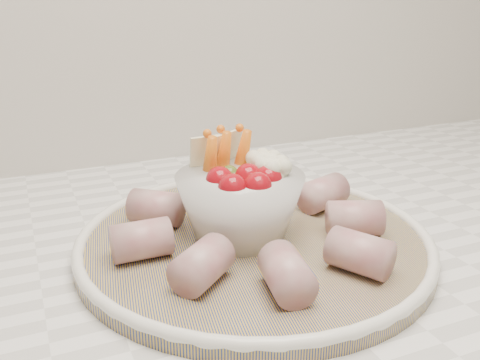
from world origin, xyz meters
name	(u,v)px	position (x,y,z in m)	size (l,w,h in m)	color
serving_platter	(254,240)	(-0.07, 1.41, 0.93)	(0.42, 0.42, 0.02)	navy
veggie_bowl	(241,201)	(-0.08, 1.42, 0.98)	(0.13, 0.13, 0.11)	silver
cured_meat_rolls	(254,220)	(-0.07, 1.41, 0.95)	(0.28, 0.28, 0.04)	#A44B54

